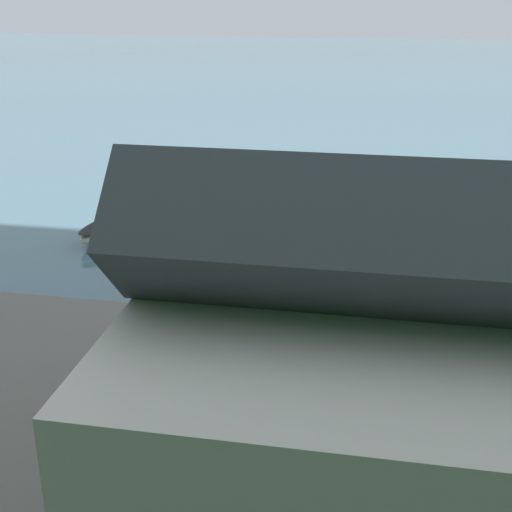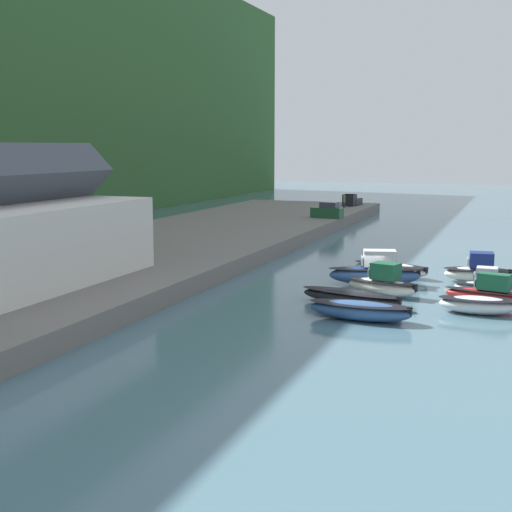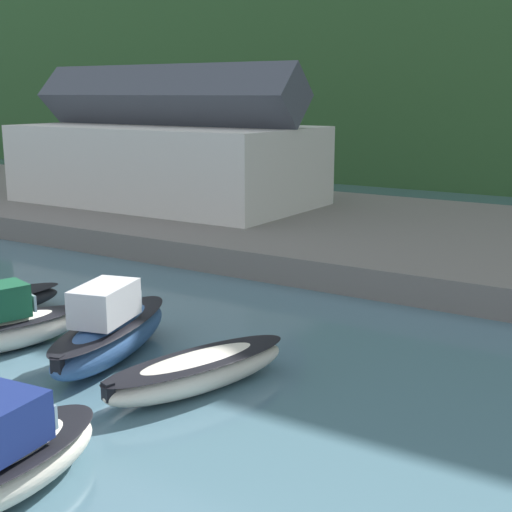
# 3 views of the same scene
# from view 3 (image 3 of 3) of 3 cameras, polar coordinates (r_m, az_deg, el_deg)

# --- Properties ---
(ground_plane) EXTENTS (320.00, 320.00, 0.00)m
(ground_plane) POSITION_cam_3_polar(r_m,az_deg,el_deg) (27.42, -12.88, -7.24)
(ground_plane) COLOR slate
(quay_promenade) EXTENTS (131.32, 22.87, 1.45)m
(quay_promenade) POSITION_cam_3_polar(r_m,az_deg,el_deg) (45.64, 7.91, 1.98)
(quay_promenade) COLOR slate
(quay_promenade) RESTS_ON ground_plane
(harbor_clubhouse) EXTENTS (21.71, 11.61, 9.84)m
(harbor_clubhouse) POSITION_cam_3_polar(r_m,az_deg,el_deg) (52.53, -7.17, 7.97)
(harbor_clubhouse) COLOR silver
(harbor_clubhouse) RESTS_ON quay_promenade
(moored_boat_2) EXTENTS (3.51, 5.97, 2.50)m
(moored_boat_2) POSITION_cam_3_polar(r_m,az_deg,el_deg) (27.95, -19.34, -5.29)
(moored_boat_2) COLOR white
(moored_boat_2) RESTS_ON ground_plane
(moored_boat_3) EXTENTS (4.02, 7.70, 2.83)m
(moored_boat_3) POSITION_cam_3_polar(r_m,az_deg,el_deg) (25.89, -11.57, -5.93)
(moored_boat_3) COLOR #33568E
(moored_boat_3) RESTS_ON ground_plane
(moored_boat_4) EXTENTS (3.93, 7.16, 1.22)m
(moored_boat_4) POSITION_cam_3_polar(r_m,az_deg,el_deg) (23.07, -4.67, -9.14)
(moored_boat_4) COLOR white
(moored_boat_4) RESTS_ON ground_plane
(moored_boat_8) EXTENTS (2.89, 5.62, 2.49)m
(moored_boat_8) POSITION_cam_3_polar(r_m,az_deg,el_deg) (18.45, -19.19, -14.91)
(moored_boat_8) COLOR white
(moored_boat_8) RESTS_ON ground_plane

